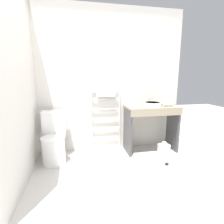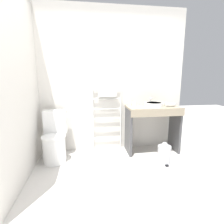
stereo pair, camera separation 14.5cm
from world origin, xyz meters
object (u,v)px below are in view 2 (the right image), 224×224
(sink_basin, at_px, (154,104))
(cup_near_edge, at_px, (134,104))
(towel_radiator, at_px, (107,106))
(cup_near_wall, at_px, (130,103))
(trash_bin, at_px, (164,154))
(toilet, at_px, (55,140))
(hair_dryer, at_px, (170,104))

(sink_basin, height_order, cup_near_edge, cup_near_edge)
(towel_radiator, relative_size, cup_near_wall, 15.10)
(sink_basin, bearing_deg, trash_bin, -86.75)
(toilet, distance_m, towel_radiator, 1.10)
(cup_near_wall, distance_m, hair_dryer, 0.73)
(towel_radiator, height_order, cup_near_edge, towel_radiator)
(sink_basin, relative_size, trash_bin, 0.93)
(trash_bin, bearing_deg, hair_dryer, 58.14)
(toilet, distance_m, cup_near_wall, 1.47)
(cup_near_edge, bearing_deg, hair_dryer, -14.74)
(toilet, xyz_separation_m, trash_bin, (1.78, -0.37, -0.20))
(towel_radiator, bearing_deg, trash_bin, -39.31)
(trash_bin, bearing_deg, toilet, 168.18)
(hair_dryer, xyz_separation_m, trash_bin, (-0.25, -0.41, -0.75))
(toilet, distance_m, hair_dryer, 2.10)
(sink_basin, bearing_deg, cup_near_wall, 159.13)
(hair_dryer, bearing_deg, sink_basin, 166.61)
(towel_radiator, bearing_deg, toilet, -160.67)
(cup_near_edge, height_order, hair_dryer, cup_near_edge)
(towel_radiator, height_order, cup_near_wall, towel_radiator)
(sink_basin, xyz_separation_m, cup_near_edge, (-0.34, 0.10, 0.00))
(cup_near_wall, height_order, trash_bin, cup_near_wall)
(towel_radiator, xyz_separation_m, sink_basin, (0.82, -0.22, 0.05))
(cup_near_wall, xyz_separation_m, hair_dryer, (0.69, -0.22, -0.00))
(toilet, xyz_separation_m, cup_near_edge, (1.41, 0.20, 0.55))
(towel_radiator, height_order, sink_basin, towel_radiator)
(trash_bin, bearing_deg, cup_near_wall, 124.74)
(toilet, bearing_deg, trash_bin, -11.82)
(cup_near_wall, height_order, hair_dryer, cup_near_wall)
(towel_radiator, relative_size, sink_basin, 3.67)
(towel_radiator, relative_size, cup_near_edge, 14.99)
(cup_near_edge, bearing_deg, trash_bin, -57.36)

